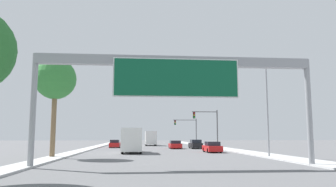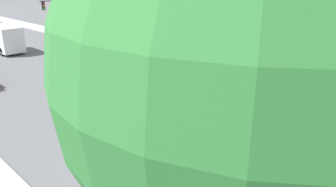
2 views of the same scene
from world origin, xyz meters
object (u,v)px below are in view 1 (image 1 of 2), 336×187
object	(u,v)px
car_far_right	(115,144)
truck_box_secondary	(132,140)
traffic_light_mid_block	(189,127)
palm_tree_background	(55,80)
traffic_light_near_intersection	(209,123)
street_lamp_right	(265,101)
sign_gantry	(176,75)
car_far_left	(212,147)
car_mid_center	(175,145)
car_near_left	(196,144)
truck_box_primary	(151,138)

from	to	relation	value
car_far_right	truck_box_secondary	bearing A→B (deg)	-79.57
traffic_light_mid_block	palm_tree_background	bearing A→B (deg)	-116.25
traffic_light_near_intersection	street_lamp_right	bearing A→B (deg)	-86.77
traffic_light_near_intersection	street_lamp_right	size ratio (longest dim) A/B	0.64
sign_gantry	truck_box_secondary	size ratio (longest dim) A/B	2.59
car_far_left	car_mid_center	distance (m)	13.19
car_far_left	traffic_light_mid_block	world-z (taller)	traffic_light_mid_block
car_far_right	traffic_light_near_intersection	xyz separation A→B (m)	(15.93, -8.05, 3.62)
traffic_light_near_intersection	car_far_left	bearing A→B (deg)	-100.54
palm_tree_background	street_lamp_right	size ratio (longest dim) A/B	1.00
car_near_left	truck_box_secondary	distance (m)	16.99
sign_gantry	street_lamp_right	bearing A→B (deg)	41.64
sign_gantry	truck_box_secondary	bearing A→B (deg)	100.36
car_far_left	car_mid_center	size ratio (longest dim) A/B	0.94
car_near_left	car_mid_center	size ratio (longest dim) A/B	0.96
car_mid_center	car_far_right	distance (m)	11.94
street_lamp_right	truck_box_secondary	bearing A→B (deg)	143.31
truck_box_primary	traffic_light_mid_block	xyz separation A→B (m)	(8.50, -0.13, 2.51)
sign_gantry	palm_tree_background	xyz separation A→B (m)	(-11.11, 10.34, 1.23)
traffic_light_near_intersection	traffic_light_mid_block	world-z (taller)	traffic_light_near_intersection
car_near_left	traffic_light_near_intersection	distance (m)	4.70
car_far_left	car_far_right	distance (m)	23.12
car_far_right	truck_box_primary	xyz separation A→B (m)	(7.00, 12.08, 0.92)
car_near_left	car_far_right	world-z (taller)	car_near_left
traffic_light_near_intersection	truck_box_secondary	bearing A→B (deg)	-138.56
truck_box_primary	truck_box_secondary	distance (m)	31.29
truck_box_secondary	palm_tree_background	size ratio (longest dim) A/B	0.79
truck_box_primary	car_near_left	bearing A→B (deg)	-68.50
car_mid_center	truck_box_primary	size ratio (longest dim) A/B	0.65
car_far_left	palm_tree_background	bearing A→B (deg)	-152.51
car_far_left	traffic_light_mid_block	distance (m)	30.58
street_lamp_right	sign_gantry	bearing A→B (deg)	-138.36
car_mid_center	truck_box_primary	world-z (taller)	truck_box_primary
palm_tree_background	car_far_left	bearing A→B (deg)	27.49
palm_tree_background	traffic_light_near_intersection	bearing A→B (deg)	44.62
sign_gantry	car_near_left	bearing A→B (deg)	77.83
car_far_left	sign_gantry	bearing A→B (deg)	-109.51
street_lamp_right	traffic_light_mid_block	bearing A→B (deg)	92.25
traffic_light_near_intersection	street_lamp_right	xyz separation A→B (m)	(1.19, -21.12, 1.42)
car_far_right	palm_tree_background	world-z (taller)	palm_tree_background
street_lamp_right	traffic_light_near_intersection	bearing A→B (deg)	93.23
truck_box_secondary	street_lamp_right	world-z (taller)	street_lamp_right
palm_tree_background	truck_box_secondary	bearing A→B (deg)	49.16
truck_box_secondary	palm_tree_background	bearing A→B (deg)	-130.84
car_far_left	car_far_right	xyz separation A→B (m)	(-14.00, 18.40, 0.01)
traffic_light_mid_block	truck_box_secondary	bearing A→B (deg)	-111.18
car_mid_center	car_far_left	bearing A→B (deg)	-74.62
car_mid_center	traffic_light_near_intersection	size ratio (longest dim) A/B	0.75
car_far_right	truck_box_secondary	distance (m)	19.36
car_mid_center	car_far_right	bearing A→B (deg)	151.59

